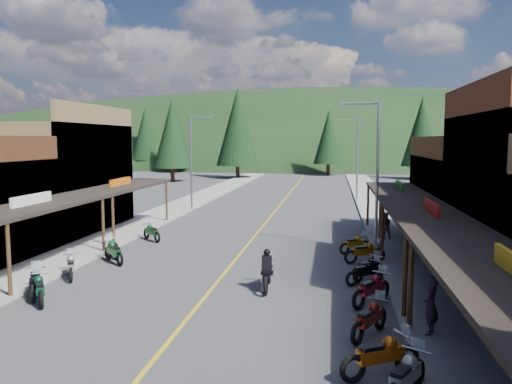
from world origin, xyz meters
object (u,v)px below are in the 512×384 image
at_px(bike_east_8, 365,271).
at_px(streetlight_2, 375,169).
at_px(bike_east_9, 368,267).
at_px(bike_east_10, 365,251).
at_px(pine_11, 477,129).
at_px(bike_east_11, 355,243).
at_px(pine_2, 238,127).
at_px(pedestrian_east_b, 385,225).
at_px(pine_4, 422,132).
at_px(streetlight_3, 356,156).
at_px(bike_west_9, 114,251).
at_px(bike_west_11, 152,231).
at_px(shop_west_3, 47,178).
at_px(bike_east_6, 370,317).
at_px(bike_east_4, 405,375).
at_px(streetlight_1, 193,158).
at_px(bike_west_8, 71,265).
at_px(pine_10, 172,134).
at_px(rider_on_bike, 267,273).
at_px(pedestrian_east_a, 431,305).
at_px(shop_east_3, 490,200).
at_px(pine_7, 146,133).
at_px(pine_5, 507,128).
at_px(pine_8, 116,140).
at_px(bike_east_5, 381,354).
at_px(bike_east_7, 372,287).
at_px(pine_1, 175,133).
at_px(bike_west_7, 35,281).
at_px(pine_0, 72,137).
at_px(bike_west_6, 39,287).
at_px(pine_3, 329,137).

bearing_deg(bike_east_8, streetlight_2, 134.27).
xyz_separation_m(bike_east_9, bike_east_10, (0.04, 2.94, 0.03)).
height_order(pine_11, bike_east_11, pine_11).
bearing_deg(pine_2, streetlight_2, -71.27).
height_order(bike_east_8, pedestrian_east_b, pedestrian_east_b).
bearing_deg(pine_4, bike_east_8, -101.51).
bearing_deg(pine_4, bike_east_10, -102.03).
relative_size(streetlight_3, bike_west_9, 3.76).
bearing_deg(pine_11, bike_west_11, -131.82).
bearing_deg(shop_west_3, bike_west_11, -15.48).
bearing_deg(bike_east_8, pedestrian_east_b, 131.02).
bearing_deg(streetlight_2, bike_east_6, -94.82).
bearing_deg(bike_east_4, pedestrian_east_b, 115.87).
height_order(streetlight_1, bike_west_8, streetlight_1).
height_order(pine_4, pine_10, pine_4).
bearing_deg(rider_on_bike, pedestrian_east_a, -40.38).
bearing_deg(shop_east_3, bike_west_9, -158.63).
height_order(pine_7, pedestrian_east_b, pine_7).
relative_size(pine_7, bike_east_4, 5.73).
distance_m(pine_7, bike_east_8, 83.63).
xyz_separation_m(shop_west_3, streetlight_3, (20.74, 18.70, 0.94)).
bearing_deg(streetlight_1, bike_east_6, -63.47).
distance_m(pine_5, bike_east_9, 75.10).
xyz_separation_m(bike_east_9, pedestrian_east_a, (1.41, -6.28, 0.47)).
distance_m(pine_8, bike_east_5, 54.55).
bearing_deg(bike_east_7, pine_1, 149.79).
relative_size(bike_east_11, pedestrian_east_b, 1.23).
relative_size(bike_west_7, pedestrian_east_b, 1.35).
relative_size(pine_4, rider_on_bike, 5.43).
distance_m(pine_4, bike_west_11, 56.60).
bearing_deg(pine_10, pine_0, 151.39).
relative_size(bike_west_8, bike_east_4, 0.93).
bearing_deg(pine_10, bike_west_6, -76.97).
relative_size(bike_east_4, bike_east_9, 1.08).
distance_m(shop_west_3, pine_0, 57.15).
distance_m(bike_east_5, pedestrian_east_a, 3.29).
distance_m(streetlight_2, pine_5, 69.57).
xyz_separation_m(pine_3, bike_west_8, (-10.43, -65.15, -5.90)).
relative_size(pine_11, pedestrian_east_a, 6.88).
bearing_deg(pine_8, bike_east_7, -55.28).
distance_m(shop_east_3, pine_2, 52.68).
distance_m(shop_east_3, pine_3, 55.70).
relative_size(streetlight_3, bike_east_11, 4.11).
bearing_deg(bike_east_7, streetlight_1, 156.75).
xyz_separation_m(pine_4, pine_11, (2.00, -22.00, -0.05)).
bearing_deg(streetlight_2, bike_west_8, -151.88).
height_order(pine_10, bike_west_6, pine_10).
relative_size(pine_2, bike_east_11, 7.19).
height_order(pine_0, bike_east_9, pine_0).
bearing_deg(shop_west_3, streetlight_1, 57.44).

